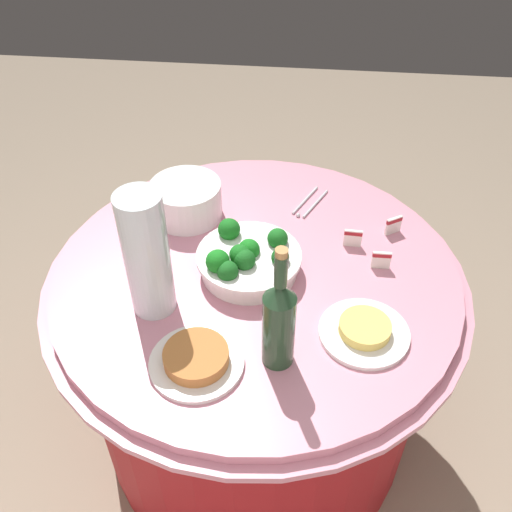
{
  "coord_description": "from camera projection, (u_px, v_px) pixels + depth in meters",
  "views": [
    {
      "loc": [
        -0.12,
        1.12,
        1.8
      ],
      "look_at": [
        0.0,
        0.0,
        0.79
      ],
      "focal_mm": 40.07,
      "sensor_mm": 36.0,
      "label": 1
    }
  ],
  "objects": [
    {
      "name": "broccoli_bowl",
      "position": [
        247.0,
        260.0,
        1.51
      ],
      "size": [
        0.28,
        0.28,
        0.11
      ],
      "color": "white",
      "rests_on": "buffet_table"
    },
    {
      "name": "ground_plane",
      "position": [
        256.0,
        420.0,
        2.04
      ],
      "size": [
        6.0,
        6.0,
        0.0
      ],
      "primitive_type": "plane",
      "color": "gray"
    },
    {
      "name": "decorative_fruit_vase",
      "position": [
        148.0,
        260.0,
        1.35
      ],
      "size": [
        0.11,
        0.11,
        0.34
      ],
      "color": "silver",
      "rests_on": "buffet_table"
    },
    {
      "name": "label_placard_mid",
      "position": [
        394.0,
        224.0,
        1.65
      ],
      "size": [
        0.05,
        0.03,
        0.05
      ],
      "color": "white",
      "rests_on": "buffet_table"
    },
    {
      "name": "wine_bottle",
      "position": [
        279.0,
        321.0,
        1.24
      ],
      "size": [
        0.07,
        0.07,
        0.34
      ],
      "color": "#223F26",
      "rests_on": "buffet_table"
    },
    {
      "name": "food_plate_peanuts",
      "position": [
        196.0,
        359.0,
        1.3
      ],
      "size": [
        0.22,
        0.22,
        0.04
      ],
      "color": "white",
      "rests_on": "buffet_table"
    },
    {
      "name": "label_placard_front",
      "position": [
        381.0,
        259.0,
        1.53
      ],
      "size": [
        0.05,
        0.01,
        0.05
      ],
      "color": "white",
      "rests_on": "buffet_table"
    },
    {
      "name": "food_plate_noodles",
      "position": [
        364.0,
        331.0,
        1.37
      ],
      "size": [
        0.22,
        0.22,
        0.04
      ],
      "color": "white",
      "rests_on": "buffet_table"
    },
    {
      "name": "label_placard_rear",
      "position": [
        353.0,
        237.0,
        1.6
      ],
      "size": [
        0.05,
        0.01,
        0.05
      ],
      "color": "white",
      "rests_on": "buffet_table"
    },
    {
      "name": "plate_stack",
      "position": [
        186.0,
        200.0,
        1.69
      ],
      "size": [
        0.21,
        0.21,
        0.11
      ],
      "color": "white",
      "rests_on": "buffet_table"
    },
    {
      "name": "serving_tongs",
      "position": [
        309.0,
        203.0,
        1.77
      ],
      "size": [
        0.11,
        0.16,
        0.01
      ],
      "color": "silver",
      "rests_on": "buffet_table"
    },
    {
      "name": "buffet_table",
      "position": [
        256.0,
        354.0,
        1.79
      ],
      "size": [
        1.16,
        1.16,
        0.74
      ],
      "color": "maroon",
      "rests_on": "ground_plane"
    }
  ]
}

